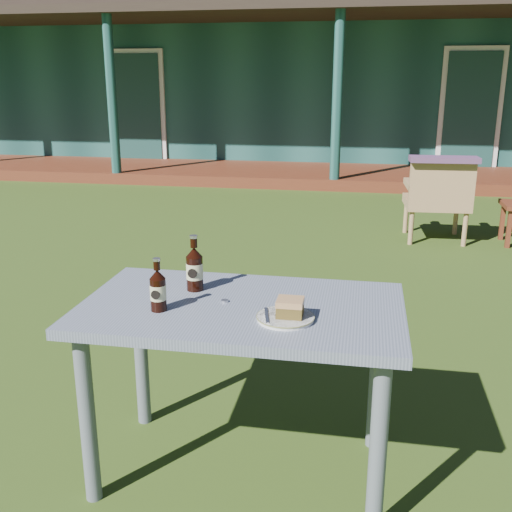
% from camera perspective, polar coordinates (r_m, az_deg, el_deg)
% --- Properties ---
extents(ground, '(80.00, 80.00, 0.00)m').
position_cam_1_polar(ground, '(3.98, 3.41, -6.06)').
color(ground, '#334916').
extents(pavilion, '(15.80, 8.30, 3.45)m').
position_cam_1_polar(pavilion, '(13.04, 8.91, 16.77)').
color(pavilion, '#1C4843').
rests_on(pavilion, ground).
extents(cafe_table, '(1.20, 0.70, 0.72)m').
position_cam_1_polar(cafe_table, '(2.28, -1.37, -6.98)').
color(cafe_table, slate).
rests_on(cafe_table, ground).
extents(plate, '(0.20, 0.20, 0.01)m').
position_cam_1_polar(plate, '(2.10, 2.82, -5.88)').
color(plate, silver).
rests_on(plate, cafe_table).
extents(cake_slice, '(0.09, 0.09, 0.06)m').
position_cam_1_polar(cake_slice, '(2.09, 3.26, -4.90)').
color(cake_slice, '#4F3F19').
rests_on(cake_slice, plate).
extents(fork, '(0.04, 0.14, 0.00)m').
position_cam_1_polar(fork, '(2.10, 1.02, -5.67)').
color(fork, silver).
rests_on(fork, plate).
extents(cola_bottle_near, '(0.07, 0.07, 0.22)m').
position_cam_1_polar(cola_bottle_near, '(2.37, -5.87, -1.18)').
color(cola_bottle_near, black).
rests_on(cola_bottle_near, cafe_table).
extents(cola_bottle_far, '(0.06, 0.06, 0.20)m').
position_cam_1_polar(cola_bottle_far, '(2.19, -9.32, -3.19)').
color(cola_bottle_far, black).
rests_on(cola_bottle_far, cafe_table).
extents(bottle_cap, '(0.03, 0.03, 0.01)m').
position_cam_1_polar(bottle_cap, '(2.26, -2.99, -4.29)').
color(bottle_cap, silver).
rests_on(bottle_cap, cafe_table).
extents(armchair_left, '(0.61, 0.58, 0.79)m').
position_cam_1_polar(armchair_left, '(6.00, 16.93, 5.48)').
color(armchair_left, '#A78053').
rests_on(armchair_left, ground).
extents(floral_throw, '(0.63, 0.24, 0.05)m').
position_cam_1_polar(floral_throw, '(5.79, 17.49, 8.78)').
color(floral_throw, '#5C395D').
rests_on(floral_throw, armchair_left).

